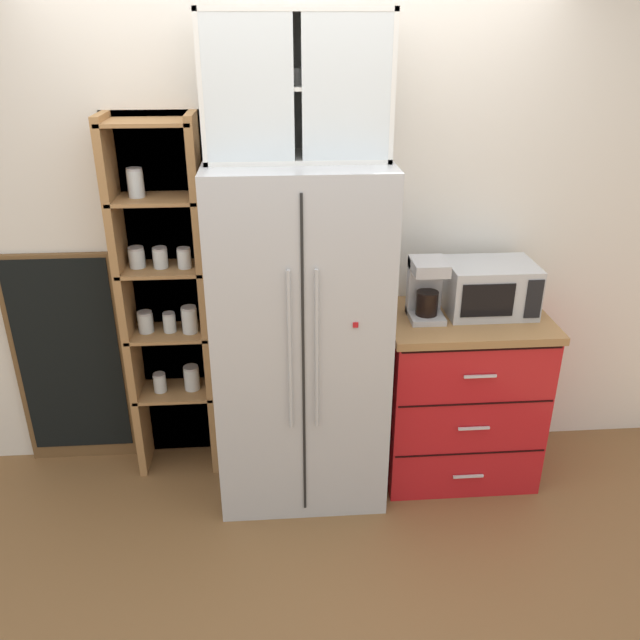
{
  "coord_description": "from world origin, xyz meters",
  "views": [
    {
      "loc": [
        -0.12,
        -2.86,
        2.3
      ],
      "look_at": [
        0.1,
        0.03,
        0.96
      ],
      "focal_mm": 36.23,
      "sensor_mm": 36.0,
      "label": 1
    }
  ],
  "objects": [
    {
      "name": "ground_plane",
      "position": [
        0.0,
        0.0,
        0.0
      ],
      "size": [
        10.57,
        10.57,
        0.0
      ],
      "primitive_type": "plane",
      "color": "brown"
    },
    {
      "name": "wall_back_cream",
      "position": [
        0.0,
        0.4,
        1.27
      ],
      "size": [
        4.88,
        0.1,
        2.55
      ],
      "primitive_type": "cube",
      "color": "silver",
      "rests_on": "ground"
    },
    {
      "name": "refrigerator",
      "position": [
        0.0,
        0.03,
        0.87
      ],
      "size": [
        0.83,
        0.67,
        1.75
      ],
      "color": "#B7BABF",
      "rests_on": "ground"
    },
    {
      "name": "pantry_shelf_column",
      "position": [
        -0.68,
        0.28,
        0.99
      ],
      "size": [
        0.48,
        0.29,
        1.93
      ],
      "color": "brown",
      "rests_on": "ground"
    },
    {
      "name": "counter_cabinet",
      "position": [
        0.86,
        0.07,
        0.47
      ],
      "size": [
        0.83,
        0.59,
        0.94
      ],
      "color": "red",
      "rests_on": "ground"
    },
    {
      "name": "microwave",
      "position": [
        0.97,
        0.12,
        1.07
      ],
      "size": [
        0.44,
        0.33,
        0.26
      ],
      "color": "#B7BABF",
      "rests_on": "counter_cabinet"
    },
    {
      "name": "coffee_maker",
      "position": [
        0.64,
        0.08,
        1.09
      ],
      "size": [
        0.17,
        0.2,
        0.31
      ],
      "color": "#B7B7BC",
      "rests_on": "counter_cabinet"
    },
    {
      "name": "mug_sage",
      "position": [
        0.86,
        0.07,
        0.98
      ],
      "size": [
        0.11,
        0.07,
        0.09
      ],
      "color": "#8CA37F",
      "rests_on": "counter_cabinet"
    },
    {
      "name": "bottle_amber",
      "position": [
        0.86,
        0.07,
        1.05
      ],
      "size": [
        0.06,
        0.06,
        0.25
      ],
      "color": "brown",
      "rests_on": "counter_cabinet"
    },
    {
      "name": "bottle_green",
      "position": [
        0.86,
        0.1,
        1.05
      ],
      "size": [
        0.06,
        0.06,
        0.26
      ],
      "color": "#285B33",
      "rests_on": "counter_cabinet"
    },
    {
      "name": "upper_cabinet",
      "position": [
        0.0,
        0.07,
        2.05
      ],
      "size": [
        0.8,
        0.32,
        0.61
      ],
      "color": "silver",
      "rests_on": "refrigerator"
    },
    {
      "name": "chalkboard_menu",
      "position": [
        -1.24,
        0.33,
        0.62
      ],
      "size": [
        0.6,
        0.04,
        1.23
      ],
      "color": "brown",
      "rests_on": "ground"
    }
  ]
}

